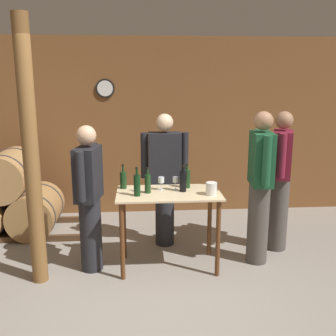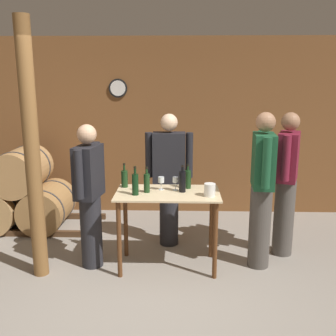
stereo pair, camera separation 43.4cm
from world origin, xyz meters
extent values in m
plane|color=gray|center=(0.00, 0.00, 0.00)|extent=(14.00, 14.00, 0.00)
cube|color=brown|center=(0.00, 2.73, 1.35)|extent=(8.40, 0.05, 2.70)
cylinder|color=black|center=(-0.64, 2.69, 1.94)|extent=(0.28, 0.03, 0.28)
cylinder|color=white|center=(-0.64, 2.68, 1.94)|extent=(0.23, 0.01, 0.23)
cube|color=#4C331E|center=(-1.91, 1.62, 0.04)|extent=(2.16, 0.06, 0.08)
cube|color=#4C331E|center=(-1.91, 2.30, 0.04)|extent=(2.16, 0.06, 0.08)
cylinder|color=#9E7242|center=(-1.59, 1.96, 0.31)|extent=(0.62, 0.85, 0.62)
cylinder|color=#38383D|center=(-1.59, 1.70, 0.31)|extent=(0.63, 0.03, 0.63)
cylinder|color=#38383D|center=(-1.59, 2.22, 0.31)|extent=(0.63, 0.03, 0.63)
cylinder|color=#AD7F4C|center=(-1.91, 1.96, 0.83)|extent=(0.62, 0.85, 0.62)
cylinder|color=#38383D|center=(-1.91, 1.70, 0.83)|extent=(0.63, 0.03, 0.63)
cylinder|color=#38383D|center=(-1.91, 2.22, 0.83)|extent=(0.63, 0.03, 0.63)
cube|color=beige|center=(0.16, 0.81, 0.87)|extent=(1.14, 0.63, 0.02)
cylinder|color=#593319|center=(-0.35, 0.56, 0.43)|extent=(0.05, 0.05, 0.86)
cylinder|color=#593319|center=(0.67, 0.56, 0.43)|extent=(0.05, 0.05, 0.86)
cylinder|color=#593319|center=(-0.35, 1.07, 0.43)|extent=(0.05, 0.05, 0.86)
cylinder|color=#593319|center=(0.67, 1.07, 0.43)|extent=(0.05, 0.05, 0.86)
cylinder|color=brown|center=(-1.22, 0.59, 1.35)|extent=(0.16, 0.16, 2.70)
cylinder|color=#193819|center=(-0.34, 1.01, 0.98)|extent=(0.08, 0.08, 0.19)
cylinder|color=#193819|center=(-0.34, 1.01, 1.12)|extent=(0.02, 0.02, 0.09)
cylinder|color=black|center=(-0.34, 1.01, 1.15)|extent=(0.03, 0.03, 0.02)
cylinder|color=black|center=(-0.18, 0.71, 1.00)|extent=(0.07, 0.07, 0.23)
cylinder|color=black|center=(-0.18, 0.71, 1.15)|extent=(0.02, 0.02, 0.08)
cylinder|color=black|center=(-0.18, 0.71, 1.18)|extent=(0.03, 0.03, 0.02)
cylinder|color=#193819|center=(-0.07, 0.81, 0.98)|extent=(0.07, 0.07, 0.21)
cylinder|color=#193819|center=(-0.07, 0.81, 1.13)|extent=(0.02, 0.02, 0.08)
cylinder|color=black|center=(-0.07, 0.81, 1.15)|extent=(0.03, 0.03, 0.02)
cylinder|color=black|center=(0.32, 0.84, 1.00)|extent=(0.08, 0.08, 0.23)
cylinder|color=black|center=(0.32, 0.84, 1.15)|extent=(0.02, 0.02, 0.07)
cylinder|color=black|center=(0.32, 0.84, 1.17)|extent=(0.03, 0.03, 0.02)
cylinder|color=#193819|center=(0.38, 0.98, 0.98)|extent=(0.07, 0.07, 0.20)
cylinder|color=#193819|center=(0.38, 0.98, 1.12)|extent=(0.02, 0.02, 0.07)
cylinder|color=black|center=(0.38, 0.98, 1.15)|extent=(0.03, 0.03, 0.02)
cylinder|color=silver|center=(0.09, 0.91, 0.88)|extent=(0.06, 0.06, 0.00)
cylinder|color=silver|center=(0.09, 0.91, 0.92)|extent=(0.01, 0.01, 0.08)
cylinder|color=silver|center=(0.09, 0.91, 1.00)|extent=(0.07, 0.07, 0.07)
cylinder|color=silver|center=(0.25, 0.90, 0.88)|extent=(0.06, 0.06, 0.00)
cylinder|color=silver|center=(0.25, 0.90, 0.93)|extent=(0.01, 0.01, 0.09)
cylinder|color=silver|center=(0.25, 0.90, 1.00)|extent=(0.06, 0.06, 0.06)
cylinder|color=white|center=(0.61, 0.68, 0.95)|extent=(0.12, 0.12, 0.14)
cylinder|color=#4C4742|center=(1.55, 1.19, 0.46)|extent=(0.24, 0.24, 0.93)
cube|color=maroon|center=(1.55, 1.19, 1.21)|extent=(0.34, 0.45, 0.57)
sphere|color=#9E7051|center=(1.55, 1.19, 1.62)|extent=(0.21, 0.21, 0.21)
cylinder|color=maroon|center=(1.64, 1.43, 1.24)|extent=(0.09, 0.09, 0.51)
cylinder|color=maroon|center=(1.47, 0.96, 1.24)|extent=(0.09, 0.09, 0.51)
cylinder|color=#4C4742|center=(1.20, 0.86, 0.47)|extent=(0.24, 0.24, 0.94)
cube|color=#194C2D|center=(1.20, 0.86, 1.23)|extent=(0.25, 0.42, 0.59)
sphere|color=#9E7051|center=(1.20, 0.86, 1.65)|extent=(0.21, 0.21, 0.21)
cylinder|color=#194C2D|center=(1.22, 1.11, 1.26)|extent=(0.09, 0.09, 0.53)
cylinder|color=#194C2D|center=(1.18, 0.61, 1.26)|extent=(0.09, 0.09, 0.53)
cylinder|color=#232328|center=(0.16, 1.44, 0.41)|extent=(0.24, 0.24, 0.83)
cube|color=black|center=(0.16, 1.44, 1.14)|extent=(0.40, 0.22, 0.62)
sphere|color=beige|center=(0.16, 1.44, 1.58)|extent=(0.21, 0.21, 0.21)
cylinder|color=black|center=(0.41, 1.44, 1.17)|extent=(0.09, 0.09, 0.56)
cylinder|color=black|center=(-0.09, 1.44, 1.17)|extent=(0.09, 0.09, 0.56)
cylinder|color=#232328|center=(-0.70, 0.81, 0.41)|extent=(0.24, 0.24, 0.82)
cube|color=black|center=(-0.70, 0.81, 1.11)|extent=(0.29, 0.43, 0.57)
sphere|color=tan|center=(-0.70, 0.81, 1.52)|extent=(0.21, 0.21, 0.21)
cylinder|color=black|center=(-0.74, 0.57, 1.14)|extent=(0.09, 0.09, 0.52)
cylinder|color=black|center=(-0.66, 1.06, 1.14)|extent=(0.09, 0.09, 0.52)
camera|label=1|loc=(-0.15, -3.30, 2.12)|focal=42.00mm
camera|label=2|loc=(0.29, -3.31, 2.12)|focal=42.00mm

